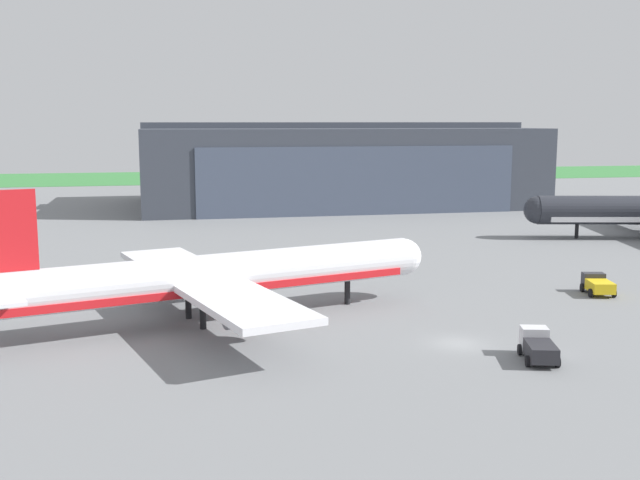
% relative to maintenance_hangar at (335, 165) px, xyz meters
% --- Properties ---
extents(ground_plane, '(440.00, 440.00, 0.00)m').
position_rel_maintenance_hangar_xyz_m(ground_plane, '(-13.71, -103.95, -8.23)').
color(ground_plane, slate).
extents(grass_field_strip, '(440.00, 56.00, 0.08)m').
position_rel_maintenance_hangar_xyz_m(grass_field_strip, '(-13.71, 85.43, -8.19)').
color(grass_field_strip, '#39803E').
rests_on(grass_field_strip, ground_plane).
extents(maintenance_hangar, '(80.51, 41.73, 17.37)m').
position_rel_maintenance_hangar_xyz_m(maintenance_hangar, '(0.00, 0.00, 0.00)').
color(maintenance_hangar, '#383D47').
rests_on(maintenance_hangar, ground_plane).
extents(airliner_near_right, '(42.16, 34.57, 12.42)m').
position_rel_maintenance_hangar_xyz_m(airliner_near_right, '(-32.53, -92.94, -4.20)').
color(airliner_near_right, silver).
rests_on(airliner_near_right, ground_plane).
extents(pushback_tractor, '(3.31, 4.62, 1.96)m').
position_rel_maintenance_hangar_xyz_m(pushback_tractor, '(7.00, -90.20, -7.21)').
color(pushback_tractor, '#2D2D33').
rests_on(pushback_tractor, ground_plane).
extents(stair_truck, '(3.30, 5.12, 2.13)m').
position_rel_maintenance_hangar_xyz_m(stair_truck, '(-9.52, -109.06, -7.17)').
color(stair_truck, silver).
rests_on(stair_truck, ground_plane).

